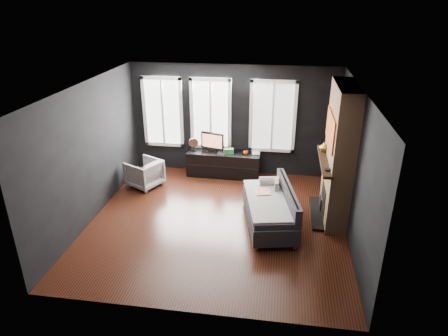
# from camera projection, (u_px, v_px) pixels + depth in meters

# --- Properties ---
(floor) EXTENTS (5.00, 5.00, 0.00)m
(floor) POSITION_uv_depth(u_px,v_px,m) (217.00, 222.00, 7.99)
(floor) COLOR black
(floor) RESTS_ON ground
(ceiling) EXTENTS (5.00, 5.00, 0.00)m
(ceiling) POSITION_uv_depth(u_px,v_px,m) (216.00, 87.00, 6.90)
(ceiling) COLOR white
(ceiling) RESTS_ON ground
(wall_back) EXTENTS (5.00, 0.02, 2.70)m
(wall_back) POSITION_uv_depth(u_px,v_px,m) (233.00, 121.00, 9.71)
(wall_back) COLOR black
(wall_back) RESTS_ON ground
(wall_left) EXTENTS (0.02, 5.00, 2.70)m
(wall_left) POSITION_uv_depth(u_px,v_px,m) (90.00, 152.00, 7.78)
(wall_left) COLOR black
(wall_left) RESTS_ON ground
(wall_right) EXTENTS (0.02, 5.00, 2.70)m
(wall_right) POSITION_uv_depth(u_px,v_px,m) (355.00, 167.00, 7.11)
(wall_right) COLOR black
(wall_right) RESTS_ON ground
(windows) EXTENTS (4.00, 0.16, 1.76)m
(windows) POSITION_uv_depth(u_px,v_px,m) (214.00, 78.00, 9.32)
(windows) COLOR white
(windows) RESTS_ON wall_back
(fireplace) EXTENTS (0.70, 1.62, 2.70)m
(fireplace) POSITION_uv_depth(u_px,v_px,m) (339.00, 154.00, 7.68)
(fireplace) COLOR #93724C
(fireplace) RESTS_ON floor
(sofa) EXTENTS (1.29, 2.03, 0.81)m
(sofa) POSITION_uv_depth(u_px,v_px,m) (269.00, 206.00, 7.74)
(sofa) COLOR black
(sofa) RESTS_ON floor
(stripe_pillow) EXTENTS (0.09, 0.31, 0.31)m
(stripe_pillow) POSITION_uv_depth(u_px,v_px,m) (276.00, 187.00, 8.10)
(stripe_pillow) COLOR gray
(stripe_pillow) RESTS_ON sofa
(armchair) EXTENTS (0.89, 0.90, 0.71)m
(armchair) POSITION_uv_depth(u_px,v_px,m) (144.00, 172.00, 9.34)
(armchair) COLOR silver
(armchair) RESTS_ON floor
(media_console) EXTENTS (1.80, 0.61, 0.61)m
(media_console) POSITION_uv_depth(u_px,v_px,m) (224.00, 164.00, 9.92)
(media_console) COLOR black
(media_console) RESTS_ON floor
(monitor) EXTENTS (0.62, 0.29, 0.54)m
(monitor) POSITION_uv_depth(u_px,v_px,m) (213.00, 141.00, 9.75)
(monitor) COLOR black
(monitor) RESTS_ON media_console
(desk_fan) EXTENTS (0.27, 0.27, 0.34)m
(desk_fan) POSITION_uv_depth(u_px,v_px,m) (194.00, 144.00, 9.83)
(desk_fan) COLOR #A0A0A0
(desk_fan) RESTS_ON media_console
(mug) EXTENTS (0.14, 0.12, 0.12)m
(mug) POSITION_uv_depth(u_px,v_px,m) (246.00, 152.00, 9.63)
(mug) COLOR red
(mug) RESTS_ON media_console
(book) EXTENTS (0.18, 0.04, 0.24)m
(book) POSITION_uv_depth(u_px,v_px,m) (252.00, 149.00, 9.68)
(book) COLOR tan
(book) RESTS_ON media_console
(storage_box) EXTENTS (0.27, 0.21, 0.13)m
(storage_box) POSITION_uv_depth(u_px,v_px,m) (229.00, 151.00, 9.70)
(storage_box) COLOR #31733F
(storage_box) RESTS_ON media_console
(mantel_vase) EXTENTS (0.25, 0.26, 0.19)m
(mantel_vase) POSITION_uv_depth(u_px,v_px,m) (324.00, 147.00, 8.13)
(mantel_vase) COLOR gold
(mantel_vase) RESTS_ON fireplace
(mantel_clock) EXTENTS (0.15, 0.15, 0.04)m
(mantel_clock) POSITION_uv_depth(u_px,v_px,m) (328.00, 170.00, 7.25)
(mantel_clock) COLOR black
(mantel_clock) RESTS_ON fireplace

